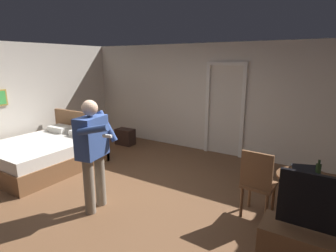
{
  "coord_description": "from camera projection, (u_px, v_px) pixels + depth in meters",
  "views": [
    {
      "loc": [
        2.8,
        -2.91,
        2.16
      ],
      "look_at": [
        0.87,
        0.16,
        1.29
      ],
      "focal_mm": 29.12,
      "sensor_mm": 36.0,
      "label": 1
    }
  ],
  "objects": [
    {
      "name": "ground_plane",
      "position": [
        117.0,
        199.0,
        4.35
      ],
      "size": [
        7.01,
        7.01,
        0.0
      ],
      "primitive_type": "plane",
      "color": "brown"
    },
    {
      "name": "wall_back",
      "position": [
        201.0,
        98.0,
        6.56
      ],
      "size": [
        6.61,
        0.12,
        2.55
      ],
      "primitive_type": "cube",
      "color": "silver",
      "rests_on": "ground_plane"
    },
    {
      "name": "doorway_frame",
      "position": [
        225.0,
        103.0,
        6.18
      ],
      "size": [
        0.93,
        0.08,
        2.13
      ],
      "color": "white",
      "rests_on": "ground_plane"
    },
    {
      "name": "bed",
      "position": [
        47.0,
        153.0,
        5.63
      ],
      "size": [
        1.69,
        2.03,
        1.02
      ],
      "color": "brown",
      "rests_on": "ground_plane"
    },
    {
      "name": "side_table",
      "position": [
        303.0,
        192.0,
        3.58
      ],
      "size": [
        0.7,
        0.7,
        0.7
      ],
      "color": "brown",
      "rests_on": "ground_plane"
    },
    {
      "name": "laptop",
      "position": [
        304.0,
        173.0,
        3.49
      ],
      "size": [
        0.41,
        0.41,
        0.17
      ],
      "color": "black",
      "rests_on": "side_table"
    },
    {
      "name": "bottle_on_table",
      "position": [
        318.0,
        172.0,
        3.36
      ],
      "size": [
        0.06,
        0.06,
        0.28
      ],
      "color": "#1F3217",
      "rests_on": "side_table"
    },
    {
      "name": "wooden_chair",
      "position": [
        257.0,
        182.0,
        3.72
      ],
      "size": [
        0.44,
        0.44,
        0.99
      ],
      "color": "brown",
      "rests_on": "ground_plane"
    },
    {
      "name": "person_blue_shirt",
      "position": [
        93.0,
        148.0,
        3.86
      ],
      "size": [
        0.74,
        0.65,
        1.63
      ],
      "color": "gray",
      "rests_on": "ground_plane"
    },
    {
      "name": "suitcase_dark",
      "position": [
        125.0,
        137.0,
        7.14
      ],
      "size": [
        0.48,
        0.32,
        0.42
      ],
      "primitive_type": "cube",
      "rotation": [
        0.0,
        0.0,
        0.04
      ],
      "color": "black",
      "rests_on": "ground_plane"
    }
  ]
}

